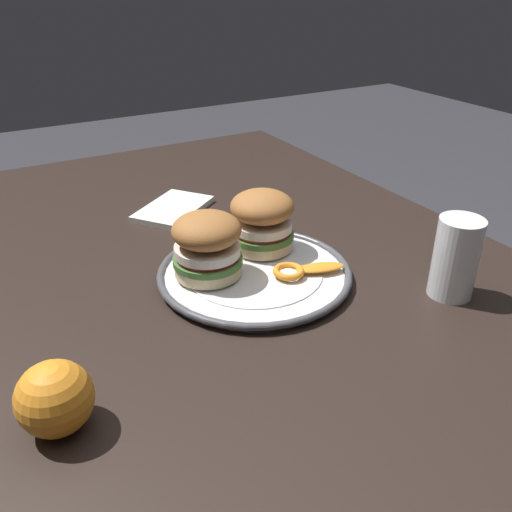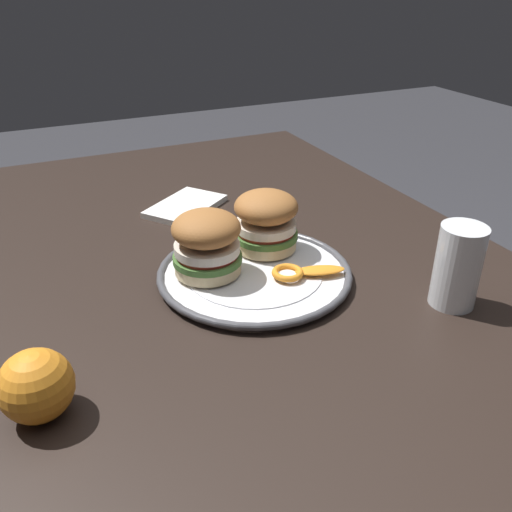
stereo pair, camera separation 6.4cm
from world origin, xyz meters
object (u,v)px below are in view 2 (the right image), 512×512
(dinner_plate, at_px, (256,273))
(sandwich_half_left, at_px, (207,242))
(dining_table, at_px, (250,319))
(drinking_glass, at_px, (457,271))
(sandwich_half_right, at_px, (266,220))
(whole_orange, at_px, (36,386))

(dinner_plate, bearing_deg, sandwich_half_left, 71.20)
(dinner_plate, xyz_separation_m, sandwich_half_left, (0.02, 0.07, 0.06))
(dining_table, distance_m, drinking_glass, 0.34)
(sandwich_half_right, bearing_deg, whole_orange, 120.76)
(dining_table, distance_m, sandwich_half_left, 0.17)
(dinner_plate, distance_m, whole_orange, 0.38)
(drinking_glass, xyz_separation_m, whole_orange, (0.02, 0.57, -0.01))
(drinking_glass, bearing_deg, dinner_plate, 51.20)
(dinner_plate, xyz_separation_m, whole_orange, (-0.17, 0.34, 0.03))
(sandwich_half_left, distance_m, sandwich_half_right, 0.12)
(dining_table, bearing_deg, whole_orange, 119.09)
(sandwich_half_left, bearing_deg, dining_table, -95.30)
(whole_orange, bearing_deg, dinner_plate, -63.46)
(sandwich_half_right, height_order, drinking_glass, drinking_glass)
(sandwich_half_left, xyz_separation_m, drinking_glass, (-0.21, -0.30, -0.01))
(sandwich_half_left, distance_m, drinking_glass, 0.37)
(dining_table, bearing_deg, sandwich_half_left, 84.70)
(dinner_plate, relative_size, sandwich_half_left, 2.34)
(sandwich_half_right, bearing_deg, sandwich_half_left, 106.88)
(sandwich_half_left, relative_size, drinking_glass, 1.06)
(dinner_plate, height_order, whole_orange, whole_orange)
(sandwich_half_right, relative_size, whole_orange, 1.55)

